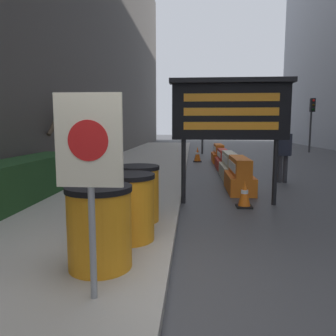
{
  "coord_description": "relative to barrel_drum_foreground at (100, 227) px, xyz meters",
  "views": [
    {
      "loc": [
        0.25,
        -3.07,
        1.71
      ],
      "look_at": [
        -0.33,
        4.6,
        0.72
      ],
      "focal_mm": 35.0,
      "sensor_mm": 36.0,
      "label": 1
    }
  ],
  "objects": [
    {
      "name": "traffic_cone_far",
      "position": [
        2.19,
        8.15,
        -0.28
      ],
      "size": [
        0.37,
        0.37,
        0.66
      ],
      "color": "black",
      "rests_on": "ground_plane"
    },
    {
      "name": "traffic_cone_mid",
      "position": [
        1.25,
        12.25,
        -0.26
      ],
      "size": [
        0.4,
        0.4,
        0.71
      ],
      "color": "black",
      "rests_on": "ground_plane"
    },
    {
      "name": "message_board",
      "position": [
        1.81,
        3.71,
        1.42
      ],
      "size": [
        2.59,
        0.36,
        2.7
      ],
      "color": "black",
      "rests_on": "ground_plane"
    },
    {
      "name": "barrel_drum_middle",
      "position": [
        0.15,
        0.91,
        0.0
      ],
      "size": [
        0.73,
        0.73,
        0.92
      ],
      "color": "orange",
      "rests_on": "sidewalk_left"
    },
    {
      "name": "hedge_strip",
      "position": [
        -2.6,
        2.64,
        -0.03
      ],
      "size": [
        0.9,
        5.44,
        0.87
      ],
      "color": "#1E421E",
      "rests_on": "sidewalk_left"
    },
    {
      "name": "bare_tree",
      "position": [
        -2.53,
        6.16,
        0.89
      ],
      "size": [
        1.37,
        1.28,
        2.58
      ],
      "color": "#4C3D2D",
      "rests_on": "sidewalk_left"
    },
    {
      "name": "traffic_light_far_side",
      "position": [
        8.57,
        18.26,
        1.9
      ],
      "size": [
        0.28,
        0.45,
        3.44
      ],
      "color": "#2D2D30",
      "rests_on": "ground_plane"
    },
    {
      "name": "ground_plane",
      "position": [
        0.77,
        -0.36,
        -0.61
      ],
      "size": [
        120.0,
        120.0,
        0.0
      ],
      "primitive_type": "plane",
      "color": "#3F3F42"
    },
    {
      "name": "barrel_drum_foreground",
      "position": [
        0.0,
        0.0,
        0.0
      ],
      "size": [
        0.73,
        0.73,
        0.92
      ],
      "color": "orange",
      "rests_on": "sidewalk_left"
    },
    {
      "name": "jersey_barrier_orange_near",
      "position": [
        2.25,
        5.18,
        -0.21
      ],
      "size": [
        0.64,
        1.69,
        0.9
      ],
      "color": "orange",
      "rests_on": "ground_plane"
    },
    {
      "name": "warning_sign",
      "position": [
        0.13,
        -0.67,
        0.83
      ],
      "size": [
        0.59,
        0.08,
        1.85
      ],
      "color": "gray",
      "rests_on": "sidewalk_left"
    },
    {
      "name": "traffic_cone_near",
      "position": [
        2.12,
        3.43,
        -0.32
      ],
      "size": [
        0.33,
        0.33,
        0.58
      ],
      "color": "black",
      "rests_on": "ground_plane"
    },
    {
      "name": "traffic_light_near_curb",
      "position": [
        1.61,
        16.65,
        2.39
      ],
      "size": [
        0.28,
        0.45,
        4.14
      ],
      "color": "#2D2D30",
      "rests_on": "ground_plane"
    },
    {
      "name": "jersey_barrier_cream",
      "position": [
        2.25,
        7.47,
        -0.24
      ],
      "size": [
        0.55,
        2.12,
        0.84
      ],
      "color": "beige",
      "rests_on": "ground_plane"
    },
    {
      "name": "barrel_drum_back",
      "position": [
        0.12,
        1.83,
        0.0
      ],
      "size": [
        0.73,
        0.73,
        0.92
      ],
      "color": "orange",
      "rests_on": "sidewalk_left"
    },
    {
      "name": "pedestrian_worker",
      "position": [
        3.75,
        6.65,
        0.4
      ],
      "size": [
        0.52,
        0.42,
        1.7
      ],
      "rotation": [
        0.0,
        0.0,
        2.75
      ],
      "color": "#333338",
      "rests_on": "ground_plane"
    },
    {
      "name": "jersey_barrier_red_striped",
      "position": [
        2.25,
        9.86,
        -0.27
      ],
      "size": [
        0.55,
        1.91,
        0.77
      ],
      "color": "red",
      "rests_on": "ground_plane"
    },
    {
      "name": "jersey_barrier_orange_far",
      "position": [
        2.25,
        12.19,
        -0.23
      ],
      "size": [
        0.6,
        1.88,
        0.85
      ],
      "color": "orange",
      "rests_on": "ground_plane"
    }
  ]
}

